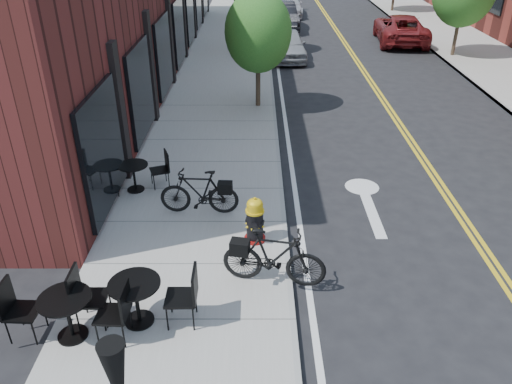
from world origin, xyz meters
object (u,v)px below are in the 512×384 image
object	(u,v)px
fire_hydrant	(255,220)
bistro_set_c	(134,173)
bistro_set_b	(67,311)
parked_car_a	(288,45)
parked_car_c	(288,5)
bicycle_left	(199,192)
parked_car_b	(281,16)
parked_car_far	(401,29)
bicycle_right	(274,257)
bistro_set_a	(136,297)

from	to	relation	value
fire_hydrant	bistro_set_c	size ratio (longest dim) A/B	0.60
fire_hydrant	bistro_set_b	size ratio (longest dim) A/B	0.53
parked_car_a	parked_car_c	bearing A→B (deg)	84.40
fire_hydrant	parked_car_a	world-z (taller)	parked_car_a
bistro_set_b	bistro_set_c	world-z (taller)	bistro_set_b
bicycle_left	bistro_set_b	bearing A→B (deg)	-21.03
fire_hydrant	parked_car_b	size ratio (longest dim) A/B	0.22
fire_hydrant	bistro_set_b	bearing A→B (deg)	-118.33
bistro_set_b	bicycle_left	bearing A→B (deg)	68.55
parked_car_far	parked_car_b	bearing A→B (deg)	-24.28
parked_car_c	fire_hydrant	bearing A→B (deg)	-93.28
bistro_set_b	parked_car_c	world-z (taller)	parked_car_c
bicycle_right	bistro_set_c	distance (m)	4.76
bicycle_left	bistro_set_c	bearing A→B (deg)	-118.84
fire_hydrant	bistro_set_a	xyz separation A→B (m)	(-1.91, -2.35, 0.05)
parked_car_b	parked_car_c	size ratio (longest dim) A/B	1.00
fire_hydrant	bistro_set_c	world-z (taller)	fire_hydrant
parked_car_b	bistro_set_a	bearing A→B (deg)	-103.04
bicycle_right	parked_car_a	xyz separation A→B (m)	(1.15, 16.32, -0.04)
bistro_set_a	parked_car_far	xyz separation A→B (m)	(9.45, 20.58, 0.07)
bistro_set_b	parked_car_a	bearing A→B (deg)	78.57
fire_hydrant	parked_car_b	xyz separation A→B (m)	(1.49, 21.71, 0.14)
bicycle_right	bistro_set_c	world-z (taller)	bicycle_right
parked_car_a	bicycle_right	bearing A→B (deg)	-96.40
bicycle_left	parked_car_c	size ratio (longest dim) A/B	0.39
bicycle_right	bistro_set_a	size ratio (longest dim) A/B	0.97
bistro_set_c	bistro_set_b	bearing A→B (deg)	-110.61
bicycle_right	parked_car_a	distance (m)	16.36
bicycle_left	bistro_set_b	world-z (taller)	bicycle_left
parked_car_far	parked_car_c	bearing A→B (deg)	-49.51
parked_car_b	parked_car_a	bearing A→B (deg)	-95.00
parked_car_b	bistro_set_c	bearing A→B (deg)	-107.65
bistro_set_a	bistro_set_c	world-z (taller)	bistro_set_a
parked_car_b	bicycle_left	bearing A→B (deg)	-102.53
bicycle_right	parked_car_a	bearing A→B (deg)	6.91
bicycle_left	bistro_set_c	distance (m)	1.97
parked_car_c	parked_car_far	bearing A→B (deg)	-53.83
parked_car_b	parked_car_far	bearing A→B (deg)	-34.95
fire_hydrant	parked_car_a	xyz separation A→B (m)	(1.49, 14.97, 0.05)
bicycle_right	bistro_set_a	xyz separation A→B (m)	(-2.25, -0.99, -0.04)
fire_hydrant	parked_car_b	bearing A→B (deg)	105.09
parked_car_a	parked_car_b	distance (m)	6.75
bistro_set_b	parked_car_far	bearing A→B (deg)	66.02
bistro_set_c	parked_car_c	world-z (taller)	parked_car_c
parked_car_a	parked_car_b	world-z (taller)	parked_car_b
parked_car_far	bistro_set_c	bearing A→B (deg)	62.71
bistro_set_b	parked_car_a	distance (m)	18.19
bicycle_left	bistro_set_a	size ratio (longest dim) A/B	0.91
parked_car_far	parked_car_a	bearing A→B (deg)	34.00
fire_hydrant	parked_car_far	distance (m)	19.73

